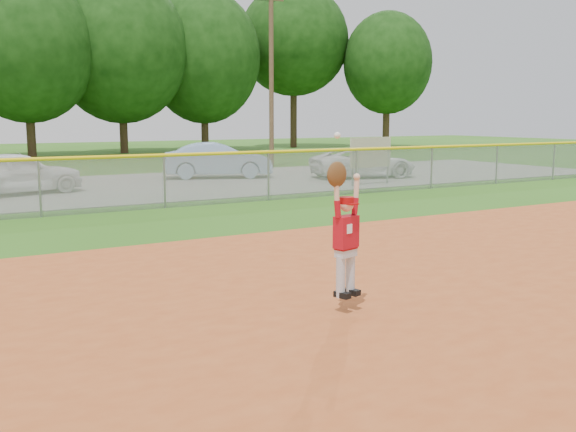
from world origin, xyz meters
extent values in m
plane|color=#295914|center=(0.00, 0.00, 0.00)|extent=(120.00, 120.00, 0.00)
cube|color=#A3471D|center=(0.00, -3.00, 0.02)|extent=(24.00, 16.00, 0.04)
cube|color=slate|center=(0.00, 16.00, 0.01)|extent=(44.00, 10.00, 0.03)
imported|color=white|center=(-3.25, 15.36, 0.75)|extent=(4.52, 2.66, 1.45)
imported|color=#85A3C7|center=(4.92, 17.40, 0.77)|extent=(4.73, 3.02, 1.47)
imported|color=white|center=(10.29, 14.47, 0.65)|extent=(4.77, 2.96, 1.23)
cylinder|color=gray|center=(7.91, 11.93, 0.68)|extent=(0.07, 0.07, 1.36)
cylinder|color=gray|center=(9.71, 12.12, 0.68)|extent=(0.07, 0.07, 1.36)
cube|color=beige|center=(8.81, 12.03, 1.24)|extent=(2.03, 0.27, 1.13)
cube|color=gray|center=(0.00, 10.00, 0.75)|extent=(40.00, 0.03, 1.50)
cylinder|color=yellow|center=(0.00, 10.00, 1.50)|extent=(40.00, 0.10, 0.10)
cylinder|color=gray|center=(-3.33, 10.00, 0.75)|extent=(0.06, 0.06, 1.50)
cylinder|color=gray|center=(0.00, 10.00, 0.75)|extent=(0.06, 0.06, 1.50)
cylinder|color=gray|center=(3.33, 10.00, 0.75)|extent=(0.06, 0.06, 1.50)
cylinder|color=gray|center=(6.67, 10.00, 0.75)|extent=(0.06, 0.06, 1.50)
cylinder|color=gray|center=(10.00, 10.00, 0.75)|extent=(0.06, 0.06, 1.50)
cylinder|color=gray|center=(13.33, 10.00, 0.75)|extent=(0.06, 0.06, 1.50)
cylinder|color=gray|center=(16.67, 10.00, 0.75)|extent=(0.06, 0.06, 1.50)
cylinder|color=#4C3823|center=(10.00, 22.00, 4.50)|extent=(0.24, 0.24, 9.00)
cylinder|color=#422D1C|center=(0.53, 37.14, 2.32)|extent=(0.56, 0.56, 4.64)
ellipsoid|color=#193F0F|center=(0.53, 37.14, 6.86)|extent=(8.57, 8.57, 9.43)
cylinder|color=#422D1C|center=(6.92, 38.34, 2.44)|extent=(0.56, 0.56, 4.89)
ellipsoid|color=#193F0F|center=(6.92, 38.34, 7.22)|extent=(9.41, 9.41, 10.28)
cylinder|color=#422D1C|center=(13.43, 39.01, 2.39)|extent=(0.56, 0.56, 4.78)
ellipsoid|color=#193F0F|center=(13.43, 39.01, 7.06)|extent=(8.62, 8.62, 10.06)
cylinder|color=#422D1C|center=(21.93, 39.94, 2.99)|extent=(0.56, 0.56, 5.99)
ellipsoid|color=#193F0F|center=(21.93, 39.94, 8.85)|extent=(9.18, 9.18, 9.14)
cylinder|color=#422D1C|center=(28.03, 35.14, 2.35)|extent=(0.56, 0.56, 4.69)
ellipsoid|color=#193F0F|center=(28.03, 35.14, 6.94)|extent=(7.23, 7.23, 8.32)
cylinder|color=silver|center=(-1.37, -0.68, 0.52)|extent=(0.15, 0.15, 0.55)
cylinder|color=silver|center=(-1.18, -0.63, 0.52)|extent=(0.15, 0.15, 0.55)
cube|color=black|center=(-1.36, -0.71, 0.28)|extent=(0.16, 0.24, 0.08)
cube|color=black|center=(-1.17, -0.66, 0.28)|extent=(0.16, 0.24, 0.08)
cube|color=silver|center=(-1.27, -0.66, 0.82)|extent=(0.31, 0.22, 0.11)
cube|color=maroon|center=(-1.27, -0.66, 0.89)|extent=(0.33, 0.23, 0.04)
cube|color=#AA0C18|center=(-1.27, -0.66, 1.10)|extent=(0.36, 0.25, 0.42)
cube|color=white|center=(-1.29, -0.76, 1.15)|extent=(0.10, 0.03, 0.12)
sphere|color=beige|center=(-1.27, -0.66, 1.45)|extent=(0.23, 0.23, 0.19)
cylinder|color=#9F090A|center=(-1.27, -0.66, 1.51)|extent=(0.23, 0.23, 0.09)
cube|color=#9F090A|center=(-1.25, -0.75, 1.47)|extent=(0.17, 0.14, 0.02)
cylinder|color=#AA0C18|center=(-1.44, -0.70, 1.41)|extent=(0.12, 0.10, 0.23)
cylinder|color=beige|center=(-1.47, -0.71, 1.64)|extent=(0.10, 0.08, 0.24)
ellipsoid|color=#4C2D14|center=(-1.47, -0.71, 1.85)|extent=(0.31, 0.20, 0.33)
sphere|color=white|center=(-1.47, -0.71, 2.34)|extent=(0.10, 0.10, 0.08)
cylinder|color=#AA0C18|center=(-1.11, -0.61, 1.41)|extent=(0.12, 0.10, 0.23)
cylinder|color=beige|center=(-1.08, -0.61, 1.64)|extent=(0.10, 0.08, 0.24)
sphere|color=beige|center=(-1.08, -0.61, 1.80)|extent=(0.11, 0.11, 0.09)
camera|label=1|loc=(-6.01, -7.33, 2.56)|focal=40.00mm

